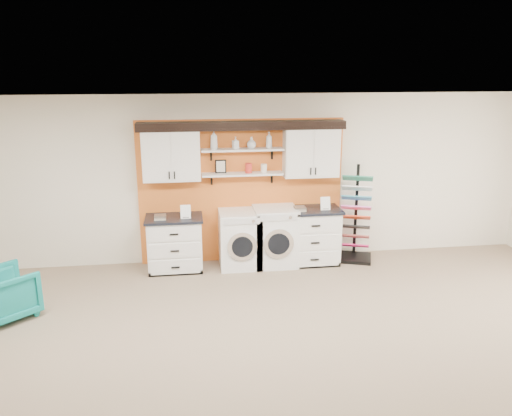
{
  "coord_description": "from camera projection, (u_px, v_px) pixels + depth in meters",
  "views": [
    {
      "loc": [
        -0.88,
        -4.11,
        3.19
      ],
      "look_at": [
        0.01,
        2.3,
        1.37
      ],
      "focal_mm": 35.0,
      "sensor_mm": 36.0,
      "label": 1
    }
  ],
  "objects": [
    {
      "name": "crown_molding",
      "position": [
        242.0,
        125.0,
        7.9
      ],
      "size": [
        3.3,
        0.41,
        0.13
      ],
      "color": "black",
      "rests_on": "wall_back"
    },
    {
      "name": "shelf_upper",
      "position": [
        242.0,
        150.0,
        8.0
      ],
      "size": [
        1.32,
        0.28,
        0.03
      ],
      "primitive_type": "cube",
      "color": "white",
      "rests_on": "wall_back"
    },
    {
      "name": "soap_bottle_c",
      "position": [
        251.0,
        143.0,
        7.99
      ],
      "size": [
        0.2,
        0.2,
        0.19
      ],
      "primitive_type": "imported",
      "rotation": [
        0.0,
        0.0,
        2.51
      ],
      "color": "silver",
      "rests_on": "shelf_upper"
    },
    {
      "name": "accent_panel",
      "position": [
        242.0,
        191.0,
        8.35
      ],
      "size": [
        3.4,
        0.07,
        2.4
      ],
      "primitive_type": "cube",
      "color": "orange",
      "rests_on": "wall_back"
    },
    {
      "name": "sample_rack",
      "position": [
        355.0,
        230.0,
        8.51
      ],
      "size": [
        0.73,
        0.67,
        1.64
      ],
      "rotation": [
        0.0,
        0.0,
        -0.36
      ],
      "color": "black",
      "rests_on": "floor"
    },
    {
      "name": "base_cabinet_right",
      "position": [
        311.0,
        236.0,
        8.39
      ],
      "size": [
        0.96,
        0.66,
        0.94
      ],
      "color": "white",
      "rests_on": "floor"
    },
    {
      "name": "upper_cabinet_left",
      "position": [
        171.0,
        154.0,
        7.86
      ],
      "size": [
        0.9,
        0.35,
        0.84
      ],
      "color": "white",
      "rests_on": "wall_back"
    },
    {
      "name": "canister_red",
      "position": [
        249.0,
        168.0,
        8.09
      ],
      "size": [
        0.11,
        0.11,
        0.16
      ],
      "primitive_type": "cylinder",
      "color": "red",
      "rests_on": "shelf_lower"
    },
    {
      "name": "picture_frame",
      "position": [
        221.0,
        166.0,
        8.07
      ],
      "size": [
        0.18,
        0.02,
        0.22
      ],
      "color": "black",
      "rests_on": "shelf_lower"
    },
    {
      "name": "ceiling",
      "position": [
        292.0,
        117.0,
        4.14
      ],
      "size": [
        10.0,
        10.0,
        0.0
      ],
      "primitive_type": "plane",
      "rotation": [
        3.14,
        0.0,
        0.0
      ],
      "color": "white",
      "rests_on": "wall_back"
    },
    {
      "name": "dryer",
      "position": [
        275.0,
        236.0,
        8.3
      ],
      "size": [
        0.7,
        0.71,
        0.98
      ],
      "color": "white",
      "rests_on": "floor"
    },
    {
      "name": "base_cabinet_left",
      "position": [
        175.0,
        243.0,
        8.1
      ],
      "size": [
        0.91,
        0.66,
        0.89
      ],
      "color": "white",
      "rests_on": "floor"
    },
    {
      "name": "shelf_lower",
      "position": [
        243.0,
        174.0,
        8.11
      ],
      "size": [
        1.32,
        0.28,
        0.03
      ],
      "primitive_type": "cube",
      "color": "white",
      "rests_on": "wall_back"
    },
    {
      "name": "upper_cabinet_right",
      "position": [
        311.0,
        151.0,
        8.16
      ],
      "size": [
        0.9,
        0.35,
        0.84
      ],
      "color": "white",
      "rests_on": "wall_back"
    },
    {
      "name": "soap_bottle_a",
      "position": [
        214.0,
        140.0,
        7.89
      ],
      "size": [
        0.13,
        0.13,
        0.31
      ],
      "primitive_type": "imported",
      "rotation": [
        0.0,
        0.0,
        0.09
      ],
      "color": "silver",
      "rests_on": "shelf_upper"
    },
    {
      "name": "soap_bottle_b",
      "position": [
        235.0,
        143.0,
        7.95
      ],
      "size": [
        0.11,
        0.11,
        0.19
      ],
      "primitive_type": "imported",
      "rotation": [
        0.0,
        0.0,
        0.32
      ],
      "color": "silver",
      "rests_on": "shelf_upper"
    },
    {
      "name": "washer",
      "position": [
        240.0,
        239.0,
        8.23
      ],
      "size": [
        0.68,
        0.71,
        0.94
      ],
      "color": "white",
      "rests_on": "floor"
    },
    {
      "name": "armchair",
      "position": [
        5.0,
        294.0,
        6.55
      ],
      "size": [
        1.01,
        1.01,
        0.66
      ],
      "primitive_type": "imported",
      "rotation": [
        0.0,
        0.0,
        2.28
      ],
      "color": "#0F7573",
      "rests_on": "floor"
    },
    {
      "name": "canister_cream",
      "position": [
        264.0,
        168.0,
        8.13
      ],
      "size": [
        0.1,
        0.1,
        0.14
      ],
      "primitive_type": "cylinder",
      "color": "silver",
      "rests_on": "shelf_lower"
    },
    {
      "name": "soap_bottle_d",
      "position": [
        269.0,
        140.0,
        8.02
      ],
      "size": [
        0.14,
        0.14,
        0.27
      ],
      "primitive_type": "imported",
      "rotation": [
        0.0,
        0.0,
        -0.58
      ],
      "color": "silver",
      "rests_on": "shelf_upper"
    },
    {
      "name": "wall_back",
      "position": [
        241.0,
        179.0,
        8.33
      ],
      "size": [
        10.0,
        0.0,
        10.0
      ],
      "primitive_type": "plane",
      "rotation": [
        1.57,
        0.0,
        0.0
      ],
      "color": "silver",
      "rests_on": "floor"
    },
    {
      "name": "floor",
      "position": [
        287.0,
        405.0,
        4.9
      ],
      "size": [
        10.0,
        10.0,
        0.0
      ],
      "primitive_type": "plane",
      "color": "#8A745C",
      "rests_on": "ground"
    }
  ]
}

